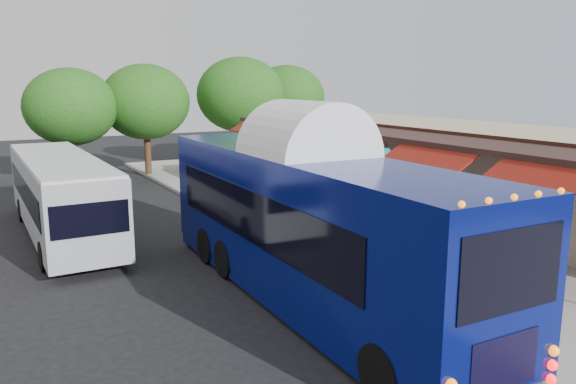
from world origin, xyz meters
TOP-DOWN VIEW (x-y plane):
  - ground at (0.00, 0.00)m, footprint 90.00×90.00m
  - sidewalk at (5.00, 4.00)m, footprint 10.00×40.00m
  - curb at (0.05, 4.00)m, footprint 0.20×40.00m
  - station_shelter at (8.38, 4.00)m, footprint 8.15×20.00m
  - coach_bus at (-1.45, -1.04)m, footprint 2.75×12.09m
  - city_bus at (-5.85, 7.96)m, footprint 2.41×10.34m
  - ped_a at (1.28, 4.32)m, footprint 0.68×0.56m
  - ped_b at (3.40, -0.48)m, footprint 1.01×0.85m
  - ped_c at (3.40, 2.29)m, footprint 0.93×0.45m
  - ped_d at (3.40, 10.41)m, footprint 1.01×0.58m
  - tree_left at (0.15, 19.04)m, footprint 4.88×4.88m
  - tree_mid at (5.93, 19.03)m, footprint 5.27×5.27m
  - tree_right at (9.75, 20.23)m, footprint 4.96×4.96m
  - tree_far at (-3.82, 18.61)m, footprint 4.68×4.68m

SIDE VIEW (x-z plane):
  - ground at x=0.00m, z-range 0.00..0.00m
  - sidewalk at x=5.00m, z-range 0.00..0.15m
  - curb at x=0.05m, z-range -0.01..0.15m
  - ped_c at x=3.40m, z-range 0.15..1.69m
  - ped_d at x=3.40m, z-range 0.15..1.70m
  - ped_a at x=1.28m, z-range 0.15..1.75m
  - ped_b at x=3.40m, z-range 0.15..2.00m
  - city_bus at x=-5.85m, z-range 0.15..2.92m
  - station_shelter at x=8.38m, z-range 0.05..3.65m
  - coach_bus at x=-1.45m, z-range 0.14..3.99m
  - tree_far at x=-3.82m, z-range 1.00..6.99m
  - tree_left at x=0.15m, z-range 1.04..7.29m
  - tree_right at x=9.75m, z-range 1.06..7.40m
  - tree_mid at x=5.93m, z-range 1.12..7.87m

